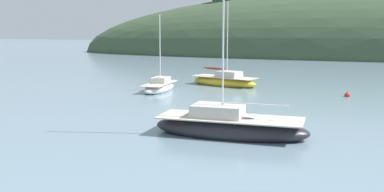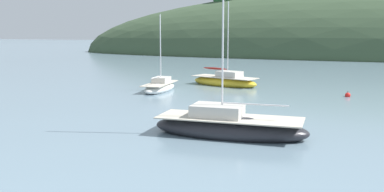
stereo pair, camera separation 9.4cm
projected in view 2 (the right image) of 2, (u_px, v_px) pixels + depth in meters
The scene contains 4 objects.
sailboat_navy_dinghy at pixel (225, 81), 41.48m from camera, with size 7.38×4.59×8.17m.
sailboat_red_portside at pixel (160, 87), 37.89m from camera, with size 2.21×5.74×6.81m.
sailboat_orange_cutter at pixel (228, 127), 21.77m from camera, with size 7.89×2.74×11.00m.
mooring_buoy_channel at pixel (348, 95), 34.50m from camera, with size 0.44×0.44×0.54m.
Camera 2 is at (8.44, -5.30, 5.28)m, focal length 40.46 mm.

